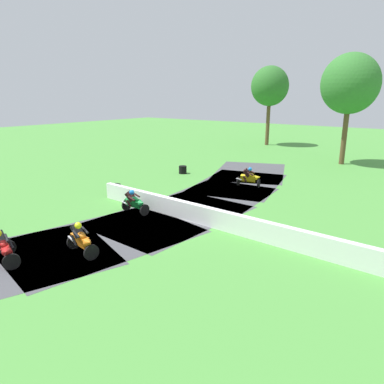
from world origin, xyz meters
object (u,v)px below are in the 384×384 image
at_px(tire_stack_mid_b, 183,170).
at_px(motorcycle_chase_orange, 81,239).
at_px(motorcycle_lead_red, 5,247).
at_px(motorcycle_trailing_green, 134,202).
at_px(tire_stack_mid_a, 115,191).
at_px(motorcycle_fourth_yellow, 249,177).

bearing_deg(tire_stack_mid_b, motorcycle_chase_orange, -66.00).
bearing_deg(motorcycle_lead_red, tire_stack_mid_b, 106.01).
relative_size(motorcycle_chase_orange, motorcycle_trailing_green, 1.01).
bearing_deg(motorcycle_lead_red, tire_stack_mid_a, 113.44).
bearing_deg(tire_stack_mid_a, motorcycle_fourth_yellow, 54.03).
bearing_deg(tire_stack_mid_b, motorcycle_trailing_green, -65.62).
distance_m(motorcycle_lead_red, motorcycle_chase_orange, 2.62).
bearing_deg(motorcycle_trailing_green, tire_stack_mid_b, 114.38).
bearing_deg(motorcycle_chase_orange, tire_stack_mid_a, 130.06).
bearing_deg(motorcycle_chase_orange, motorcycle_trailing_green, 113.26).
xyz_separation_m(motorcycle_lead_red, motorcycle_fourth_yellow, (1.60, 15.32, 0.01)).
bearing_deg(motorcycle_chase_orange, tire_stack_mid_b, 114.00).
height_order(motorcycle_trailing_green, tire_stack_mid_a, motorcycle_trailing_green).
xyz_separation_m(motorcycle_chase_orange, tire_stack_mid_a, (-5.15, 6.13, -0.26)).
height_order(motorcycle_lead_red, tire_stack_mid_b, motorcycle_lead_red).
height_order(motorcycle_trailing_green, tire_stack_mid_b, motorcycle_trailing_green).
bearing_deg(tire_stack_mid_a, motorcycle_chase_orange, -49.94).
bearing_deg(motorcycle_fourth_yellow, motorcycle_lead_red, -95.97).
distance_m(motorcycle_chase_orange, tire_stack_mid_b, 15.17).
distance_m(motorcycle_trailing_green, tire_stack_mid_b, 10.06).
relative_size(motorcycle_fourth_yellow, tire_stack_mid_b, 2.84).
height_order(motorcycle_lead_red, motorcycle_trailing_green, motorcycle_lead_red).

